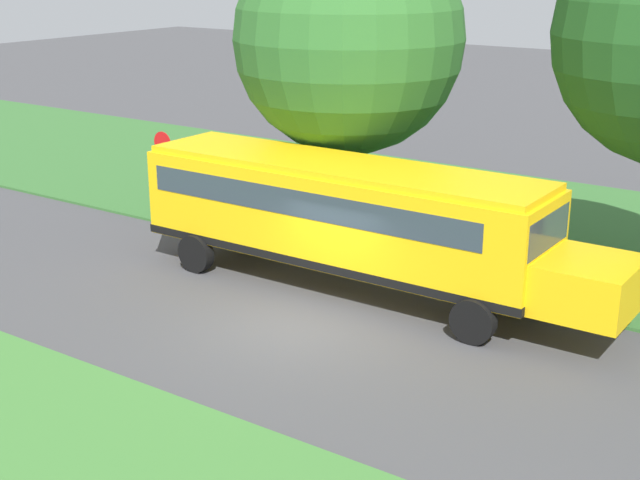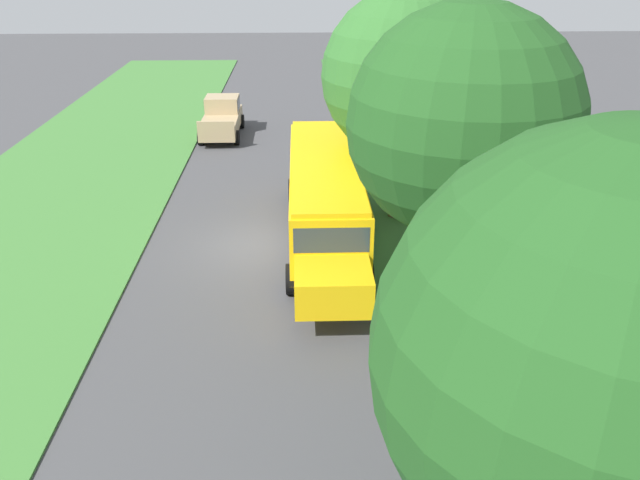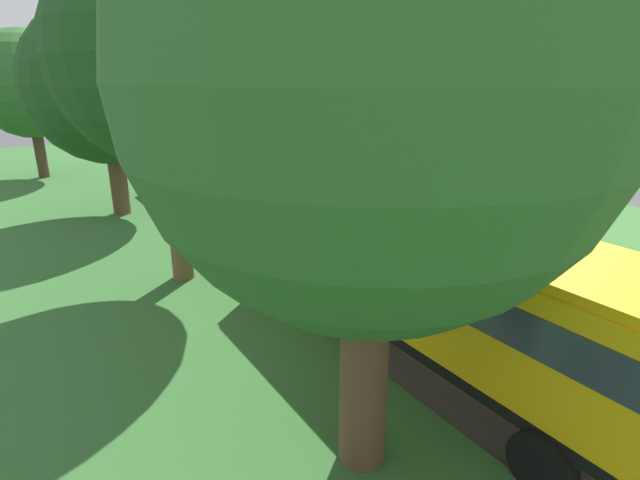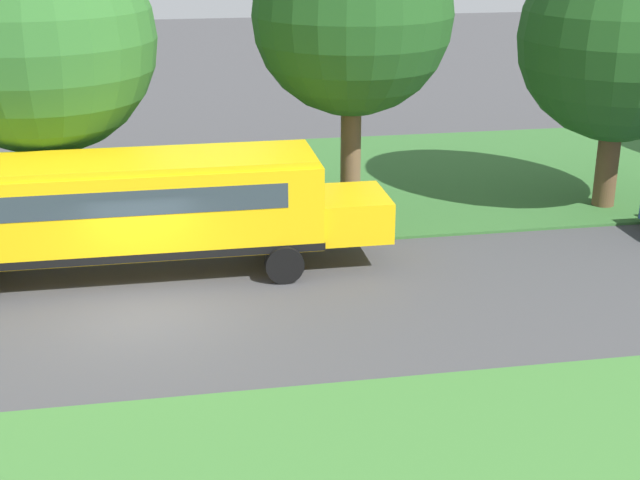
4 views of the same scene
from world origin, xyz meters
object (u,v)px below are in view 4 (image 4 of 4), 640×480
at_px(oak_tree_beside_bus, 34,40).
at_px(park_bench, 28,208).
at_px(oak_tree_far_end, 619,37).
at_px(school_bus, 127,205).
at_px(oak_tree_roadside_mid, 352,13).

height_order(oak_tree_beside_bus, park_bench, oak_tree_beside_bus).
xyz_separation_m(oak_tree_far_end, park_bench, (-1.72, -17.98, -4.95)).
bearing_deg(oak_tree_beside_bus, park_bench, -150.60).
relative_size(school_bus, oak_tree_beside_bus, 1.40).
height_order(school_bus, oak_tree_far_end, oak_tree_far_end).
relative_size(oak_tree_roadside_mid, oak_tree_far_end, 1.07).
height_order(oak_tree_roadside_mid, park_bench, oak_tree_roadside_mid).
bearing_deg(oak_tree_roadside_mid, school_bus, -64.84).
distance_m(oak_tree_beside_bus, oak_tree_far_end, 17.03).
bearing_deg(park_bench, school_bus, 34.13).
relative_size(oak_tree_far_end, park_bench, 5.29).
distance_m(oak_tree_far_end, park_bench, 18.73).
distance_m(oak_tree_beside_bus, oak_tree_roadside_mid, 8.80).
distance_m(school_bus, oak_tree_far_end, 15.48).
bearing_deg(oak_tree_roadside_mid, oak_tree_beside_bus, -89.78).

